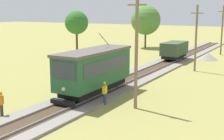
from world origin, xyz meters
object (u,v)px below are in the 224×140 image
(second_worker, at_px, (105,92))
(utility_pole_far, at_px, (222,30))
(tree_left_far, at_px, (146,20))
(track_worker, at_px, (1,103))
(gravel_pile, at_px, (208,56))
(red_tram, at_px, (94,70))
(utility_pole_mid, at_px, (196,38))
(tree_left_near, at_px, (76,23))
(freight_car, at_px, (174,50))
(utility_pole_near_tram, at_px, (136,50))

(second_worker, bearing_deg, utility_pole_far, -98.83)
(tree_left_far, bearing_deg, second_worker, -71.20)
(track_worker, bearing_deg, gravel_pile, 52.08)
(gravel_pile, distance_m, track_worker, 31.83)
(red_tram, distance_m, tree_left_far, 34.47)
(red_tram, distance_m, utility_pole_mid, 15.33)
(utility_pole_far, xyz_separation_m, track_worker, (-6.91, -37.51, -2.93))
(tree_left_far, bearing_deg, utility_pole_far, -11.56)
(gravel_pile, relative_size, second_worker, 1.60)
(utility_pole_mid, bearing_deg, utility_pole_far, 90.00)
(red_tram, height_order, track_worker, red_tram)
(gravel_pile, height_order, track_worker, track_worker)
(gravel_pile, bearing_deg, track_worker, -101.46)
(gravel_pile, xyz_separation_m, tree_left_near, (-17.94, -6.47, 4.57))
(freight_car, distance_m, track_worker, 28.07)
(freight_car, height_order, tree_left_far, tree_left_far)
(utility_pole_near_tram, relative_size, second_worker, 4.66)
(gravel_pile, relative_size, track_worker, 1.60)
(utility_pole_near_tram, distance_m, second_worker, 4.05)
(second_worker, xyz_separation_m, tree_left_far, (-11.82, 34.72, 4.14))
(red_tram, xyz_separation_m, utility_pole_mid, (4.41, 14.59, 1.67))
(utility_pole_far, relative_size, second_worker, 4.28)
(gravel_pile, xyz_separation_m, track_worker, (-6.32, -31.19, 0.45))
(red_tram, bearing_deg, utility_pole_near_tram, -17.42)
(gravel_pile, bearing_deg, utility_pole_near_tram, -88.65)
(track_worker, distance_m, second_worker, 7.29)
(red_tram, height_order, utility_pole_far, utility_pole_far)
(tree_left_far, bearing_deg, utility_pole_near_tram, -67.55)
(utility_pole_far, xyz_separation_m, tree_left_far, (-14.18, 2.90, 1.21))
(tree_left_near, xyz_separation_m, tree_left_far, (4.36, 15.69, 0.03))
(red_tram, xyz_separation_m, tree_left_far, (-9.76, 32.93, 2.94))
(gravel_pile, bearing_deg, tree_left_far, 145.83)
(utility_pole_near_tram, distance_m, tree_left_near, 26.29)
(track_worker, relative_size, second_worker, 1.00)
(second_worker, distance_m, tree_left_near, 25.31)
(utility_pole_near_tram, xyz_separation_m, tree_left_far, (-14.18, 34.31, 0.87))
(second_worker, relative_size, tree_left_near, 0.26)
(utility_pole_far, bearing_deg, tree_left_far, 168.44)
(track_worker, relative_size, tree_left_near, 0.26)
(utility_pole_near_tram, bearing_deg, tree_left_far, 112.45)
(freight_car, height_order, track_worker, freight_car)
(red_tram, height_order, freight_car, red_tram)
(tree_left_near, bearing_deg, utility_pole_near_tram, -45.14)
(tree_left_far, bearing_deg, gravel_pile, -34.17)
(freight_car, xyz_separation_m, track_worker, (-2.50, -27.96, -0.57))
(second_worker, height_order, tree_left_far, tree_left_far)
(utility_pole_mid, distance_m, second_worker, 16.79)
(red_tram, height_order, gravel_pile, red_tram)
(utility_pole_far, bearing_deg, gravel_pile, -95.34)
(track_worker, bearing_deg, tree_left_near, 88.72)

